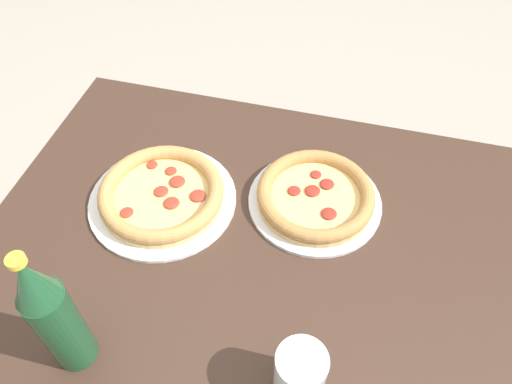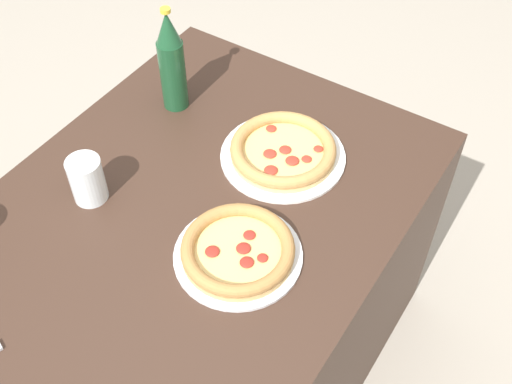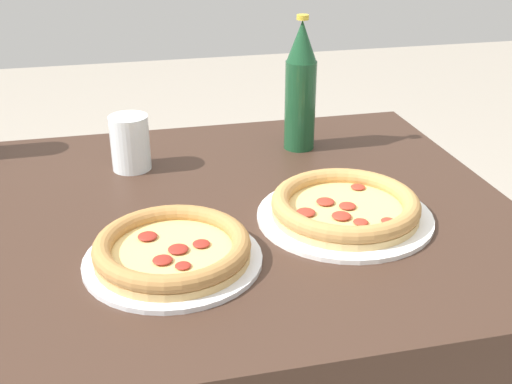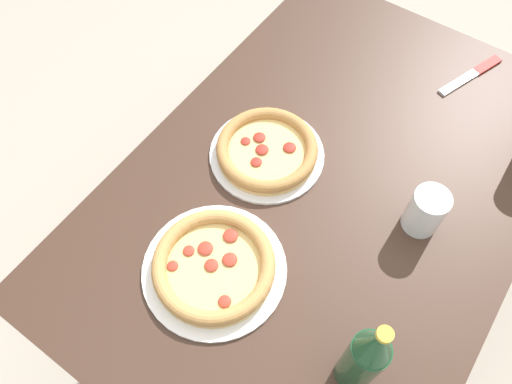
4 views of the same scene
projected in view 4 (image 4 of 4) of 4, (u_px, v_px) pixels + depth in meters
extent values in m
plane|color=#A89E8E|center=(303.00, 290.00, 1.77)|extent=(8.00, 8.00, 0.00)
cube|color=#3D281E|center=(313.00, 248.00, 1.46)|extent=(1.28, 0.86, 0.72)
cylinder|color=silver|center=(267.00, 154.00, 1.18)|extent=(0.27, 0.27, 0.01)
cylinder|color=tan|center=(267.00, 152.00, 1.17)|extent=(0.24, 0.24, 0.01)
cylinder|color=#E5C170|center=(267.00, 150.00, 1.17)|extent=(0.21, 0.21, 0.00)
torus|color=#AD7A42|center=(267.00, 148.00, 1.16)|extent=(0.24, 0.24, 0.03)
ellipsoid|color=maroon|center=(290.00, 147.00, 1.16)|extent=(0.03, 0.03, 0.01)
ellipsoid|color=maroon|center=(259.00, 138.00, 1.18)|extent=(0.03, 0.03, 0.01)
ellipsoid|color=maroon|center=(256.00, 162.00, 1.14)|extent=(0.03, 0.03, 0.01)
ellipsoid|color=maroon|center=(262.00, 150.00, 1.16)|extent=(0.03, 0.03, 0.01)
ellipsoid|color=maroon|center=(246.00, 141.00, 1.18)|extent=(0.02, 0.02, 0.01)
cylinder|color=white|center=(215.00, 270.00, 1.03)|extent=(0.30, 0.30, 0.01)
cylinder|color=#DBB775|center=(214.00, 268.00, 1.03)|extent=(0.25, 0.25, 0.01)
cylinder|color=#E5C170|center=(214.00, 266.00, 1.02)|extent=(0.22, 0.22, 0.00)
torus|color=tan|center=(214.00, 265.00, 1.01)|extent=(0.25, 0.25, 0.03)
ellipsoid|color=#A83323|center=(225.00, 301.00, 0.98)|extent=(0.03, 0.03, 0.01)
ellipsoid|color=#A83323|center=(173.00, 266.00, 1.02)|extent=(0.02, 0.02, 0.01)
ellipsoid|color=#A83323|center=(211.00, 265.00, 1.02)|extent=(0.03, 0.03, 0.01)
ellipsoid|color=#A83323|center=(205.00, 248.00, 1.03)|extent=(0.03, 0.03, 0.01)
ellipsoid|color=#A83323|center=(231.00, 236.00, 1.05)|extent=(0.03, 0.03, 0.01)
ellipsoid|color=#A83323|center=(189.00, 251.00, 1.03)|extent=(0.02, 0.02, 0.01)
ellipsoid|color=#A83323|center=(230.00, 259.00, 1.02)|extent=(0.03, 0.03, 0.01)
cylinder|color=white|center=(426.00, 211.00, 1.05)|extent=(0.08, 0.08, 0.11)
cylinder|color=maroon|center=(424.00, 214.00, 1.06)|extent=(0.06, 0.06, 0.08)
cylinder|color=#194728|center=(361.00, 363.00, 0.85)|extent=(0.07, 0.07, 0.19)
cone|color=#194728|center=(378.00, 343.00, 0.73)|extent=(0.06, 0.06, 0.08)
cylinder|color=gold|center=(385.00, 335.00, 0.69)|extent=(0.02, 0.02, 0.01)
cube|color=maroon|center=(487.00, 65.00, 1.33)|extent=(0.09, 0.05, 0.01)
cube|color=silver|center=(459.00, 83.00, 1.30)|extent=(0.13, 0.07, 0.01)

